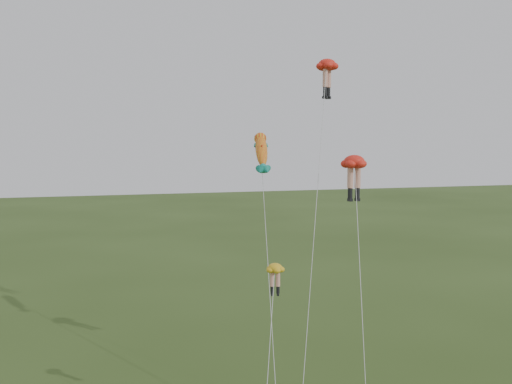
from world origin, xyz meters
name	(u,v)px	position (x,y,z in m)	size (l,w,h in m)	color
legs_kite_red_high	(327,72)	(5.79, 8.82, 19.86)	(7.13, 11.32, 20.73)	red
legs_kite_red_mid	(354,168)	(5.39, 3.94, 13.70)	(2.99, 6.89, 14.46)	red
legs_kite_yellow	(274,280)	(-1.06, -0.34, 8.49)	(2.73, 4.60, 9.26)	gold
fish_kite	(261,150)	(1.77, 10.37, 14.67)	(3.45, 12.43, 16.21)	gold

